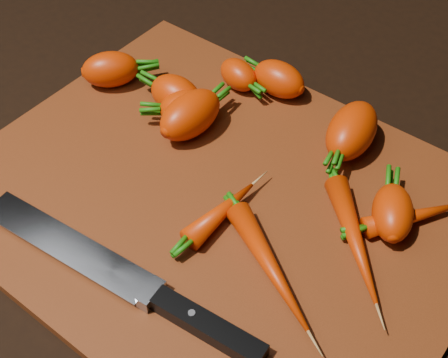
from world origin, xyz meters
The scene contains 15 objects.
ground centered at (0.00, 0.00, -0.01)m, with size 2.00×2.00×0.01m, color black.
cutting_board centered at (0.00, 0.00, 0.01)m, with size 0.50×0.40×0.01m, color brown.
carrot_0 centered at (-0.21, 0.06, 0.03)m, with size 0.07×0.04×0.04m, color red.
carrot_1 centered at (-0.12, 0.08, 0.03)m, with size 0.06×0.04×0.04m, color red.
carrot_2 centered at (0.07, 0.14, 0.04)m, with size 0.08×0.05×0.05m, color red.
carrot_3 centered at (-0.08, 0.06, 0.04)m, with size 0.08×0.05×0.05m, color red.
carrot_4 centered at (-0.04, 0.17, 0.03)m, with size 0.06×0.04×0.04m, color red.
carrot_5 centered at (-0.09, 0.15, 0.03)m, with size 0.05×0.03×0.03m, color red.
carrot_6 centered at (0.15, 0.07, 0.03)m, with size 0.07×0.04×0.04m, color red.
carrot_7 centered at (0.17, 0.09, 0.02)m, with size 0.10×0.02×0.02m, color red.
carrot_8 centered at (0.09, -0.04, 0.02)m, with size 0.14×0.02×0.02m, color red.
carrot_9 centered at (0.02, -0.02, 0.02)m, with size 0.09×0.02×0.02m, color red.
carrot_10 centered at (-0.09, 0.07, 0.03)m, with size 0.06×0.04×0.04m, color red.
carrot_11 centered at (0.14, 0.03, 0.02)m, with size 0.14×0.02×0.02m, color red.
knife centered at (-0.05, -0.13, 0.02)m, with size 0.30×0.05×0.02m.
Camera 1 is at (0.25, -0.32, 0.48)m, focal length 50.00 mm.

